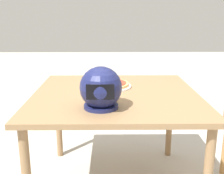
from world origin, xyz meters
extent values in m
cube|color=olive|center=(0.00, 0.00, 0.69)|extent=(1.07, 1.05, 0.03)
cylinder|color=olive|center=(-0.47, -0.46, 0.34)|extent=(0.05, 0.05, 0.68)
cylinder|color=olive|center=(0.47, -0.46, 0.34)|extent=(0.05, 0.05, 0.68)
cylinder|color=white|center=(0.05, -0.15, 0.71)|extent=(0.32, 0.32, 0.01)
cylinder|color=tan|center=(0.05, -0.15, 0.73)|extent=(0.28, 0.28, 0.02)
cylinder|color=red|center=(0.05, -0.15, 0.74)|extent=(0.25, 0.25, 0.00)
sphere|color=#234C1E|center=(-0.01, -0.17, 0.75)|extent=(0.03, 0.03, 0.03)
sphere|color=#234C1E|center=(0.14, -0.14, 0.75)|extent=(0.04, 0.04, 0.04)
sphere|color=#234C1E|center=(0.09, -0.07, 0.75)|extent=(0.04, 0.04, 0.04)
sphere|color=#234C1E|center=(-0.03, -0.09, 0.75)|extent=(0.03, 0.03, 0.03)
sphere|color=#234C1E|center=(0.04, -0.18, 0.75)|extent=(0.04, 0.04, 0.04)
cylinder|color=#E0D172|center=(0.04, -0.10, 0.75)|extent=(0.03, 0.03, 0.02)
cylinder|color=#E0D172|center=(0.14, -0.21, 0.75)|extent=(0.02, 0.02, 0.02)
cylinder|color=#E0D172|center=(0.05, -0.11, 0.75)|extent=(0.02, 0.02, 0.01)
cylinder|color=#E0D172|center=(0.13, -0.12, 0.75)|extent=(0.02, 0.02, 0.02)
cylinder|color=#E0D172|center=(0.06, -0.14, 0.75)|extent=(0.03, 0.03, 0.02)
sphere|color=#191E4C|center=(0.09, 0.29, 0.82)|extent=(0.23, 0.23, 0.23)
cylinder|color=#191E4C|center=(0.09, 0.29, 0.72)|extent=(0.19, 0.19, 0.02)
cube|color=black|center=(0.09, 0.39, 0.83)|extent=(0.14, 0.02, 0.08)
cylinder|color=#B7844C|center=(-0.84, -0.16, 0.21)|extent=(0.04, 0.04, 0.43)
camera|label=1|loc=(0.04, 1.73, 1.22)|focal=44.13mm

